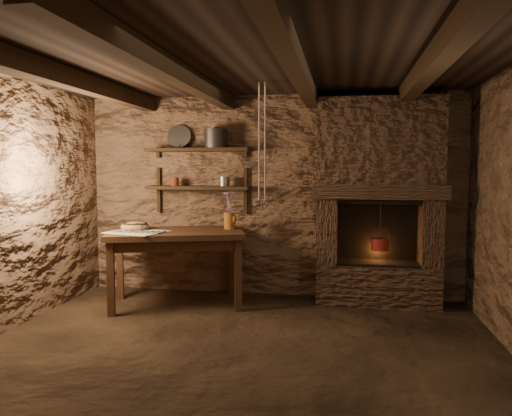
% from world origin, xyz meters
% --- Properties ---
extents(floor, '(4.50, 4.50, 0.00)m').
position_xyz_m(floor, '(0.00, 0.00, 0.00)').
color(floor, black).
rests_on(floor, ground).
extents(back_wall, '(4.50, 0.04, 2.40)m').
position_xyz_m(back_wall, '(0.00, 2.00, 1.20)').
color(back_wall, '#483022').
rests_on(back_wall, floor).
extents(front_wall, '(4.50, 0.04, 2.40)m').
position_xyz_m(front_wall, '(0.00, -2.00, 1.20)').
color(front_wall, '#483022').
rests_on(front_wall, floor).
extents(ceiling, '(4.50, 4.00, 0.04)m').
position_xyz_m(ceiling, '(0.00, 0.00, 2.40)').
color(ceiling, black).
rests_on(ceiling, back_wall).
extents(beam_far_left, '(0.14, 3.95, 0.16)m').
position_xyz_m(beam_far_left, '(-1.50, 0.00, 2.31)').
color(beam_far_left, black).
rests_on(beam_far_left, ceiling).
extents(beam_mid_left, '(0.14, 3.95, 0.16)m').
position_xyz_m(beam_mid_left, '(-0.50, 0.00, 2.31)').
color(beam_mid_left, black).
rests_on(beam_mid_left, ceiling).
extents(beam_mid_right, '(0.14, 3.95, 0.16)m').
position_xyz_m(beam_mid_right, '(0.50, 0.00, 2.31)').
color(beam_mid_right, black).
rests_on(beam_mid_right, ceiling).
extents(beam_far_right, '(0.14, 3.95, 0.16)m').
position_xyz_m(beam_far_right, '(1.50, 0.00, 2.31)').
color(beam_far_right, black).
rests_on(beam_far_right, ceiling).
extents(shelf_lower, '(1.25, 0.30, 0.04)m').
position_xyz_m(shelf_lower, '(-0.85, 1.84, 1.30)').
color(shelf_lower, black).
rests_on(shelf_lower, back_wall).
extents(shelf_upper, '(1.25, 0.30, 0.04)m').
position_xyz_m(shelf_upper, '(-0.85, 1.84, 1.75)').
color(shelf_upper, black).
rests_on(shelf_upper, back_wall).
extents(hearth, '(1.43, 0.51, 2.30)m').
position_xyz_m(hearth, '(1.25, 1.77, 1.23)').
color(hearth, '#3E2A1F').
rests_on(hearth, floor).
extents(work_table, '(1.66, 1.25, 0.84)m').
position_xyz_m(work_table, '(-0.97, 1.34, 0.45)').
color(work_table, '#311D11').
rests_on(work_table, floor).
extents(linen_cloth, '(0.69, 0.61, 0.01)m').
position_xyz_m(linen_cloth, '(-1.33, 1.12, 0.84)').
color(linen_cloth, beige).
rests_on(linen_cloth, work_table).
extents(pewter_cutlery_row, '(0.52, 0.32, 0.01)m').
position_xyz_m(pewter_cutlery_row, '(-1.33, 1.11, 0.85)').
color(pewter_cutlery_row, gray).
rests_on(pewter_cutlery_row, linen_cloth).
extents(drinking_glasses, '(0.19, 0.06, 0.08)m').
position_xyz_m(drinking_glasses, '(-1.31, 1.24, 0.89)').
color(drinking_glasses, silver).
rests_on(drinking_glasses, linen_cloth).
extents(stoneware_jug, '(0.14, 0.13, 0.43)m').
position_xyz_m(stoneware_jug, '(-0.41, 1.59, 1.02)').
color(stoneware_jug, '#A2601F').
rests_on(stoneware_jug, work_table).
extents(wooden_bowl, '(0.32, 0.32, 0.11)m').
position_xyz_m(wooden_bowl, '(-1.44, 1.32, 0.88)').
color(wooden_bowl, '#A27146').
rests_on(wooden_bowl, work_table).
extents(iron_stockpot, '(0.36, 0.36, 0.20)m').
position_xyz_m(iron_stockpot, '(-0.64, 1.84, 1.87)').
color(iron_stockpot, '#302D2B').
rests_on(iron_stockpot, shelf_upper).
extents(tin_pan, '(0.30, 0.16, 0.29)m').
position_xyz_m(tin_pan, '(-1.12, 1.94, 1.92)').
color(tin_pan, gray).
rests_on(tin_pan, shelf_upper).
extents(small_kettle, '(0.19, 0.17, 0.17)m').
position_xyz_m(small_kettle, '(-0.53, 1.84, 1.38)').
color(small_kettle, gray).
rests_on(small_kettle, shelf_lower).
extents(rusty_tin, '(0.10, 0.10, 0.10)m').
position_xyz_m(rusty_tin, '(-1.15, 1.84, 1.37)').
color(rusty_tin, '#522010').
rests_on(rusty_tin, shelf_lower).
extents(red_pot, '(0.25, 0.25, 0.54)m').
position_xyz_m(red_pot, '(1.27, 1.72, 0.70)').
color(red_pot, maroon).
rests_on(red_pot, hearth).
extents(hanging_ropes, '(0.08, 0.08, 1.20)m').
position_xyz_m(hanging_ropes, '(0.05, 1.05, 1.80)').
color(hanging_ropes, tan).
rests_on(hanging_ropes, ceiling).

